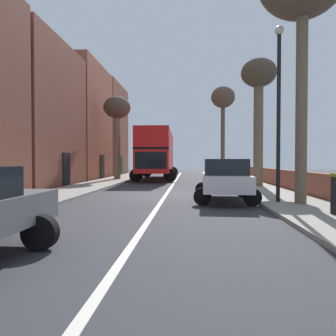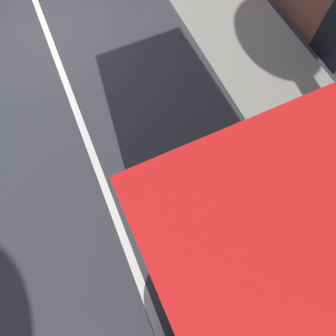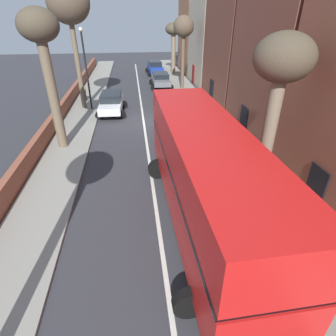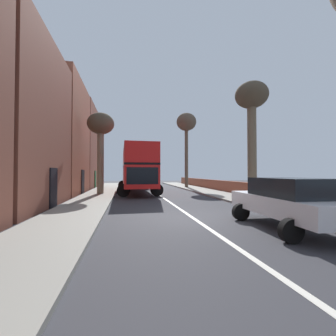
% 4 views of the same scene
% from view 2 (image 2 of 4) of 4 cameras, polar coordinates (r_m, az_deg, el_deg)
% --- Properties ---
extents(ground_plane, '(84.00, 84.00, 0.00)m').
position_cam_2_polar(ground_plane, '(9.74, -22.60, 23.55)').
color(ground_plane, '#333338').
extents(road_centre_line, '(0.16, 54.00, 0.01)m').
position_cam_2_polar(road_centre_line, '(9.74, -22.61, 23.56)').
color(road_centre_line, silver).
rests_on(road_centre_line, ground).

